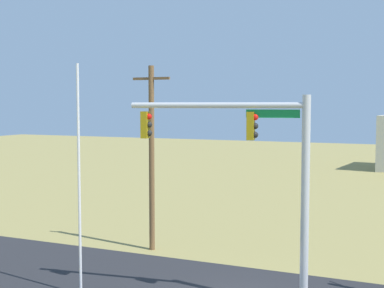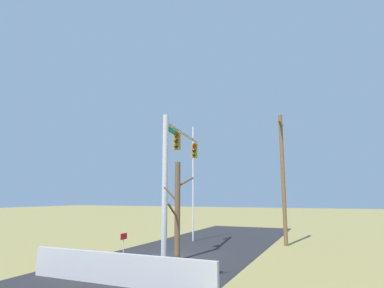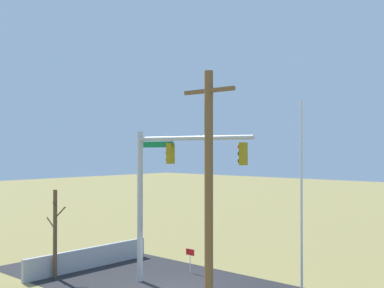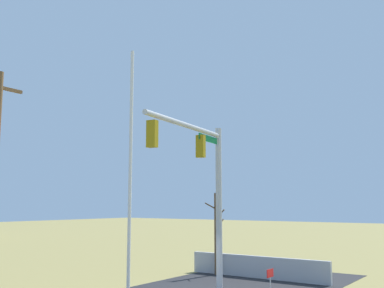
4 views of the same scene
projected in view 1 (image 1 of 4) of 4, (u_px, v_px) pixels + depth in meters
The scene contains 4 objects.
road_surface at pixel (143, 288), 20.07m from camera, with size 28.00×8.00×0.01m, color #232326.
signal_mast at pixel (260, 162), 17.97m from camera, with size 6.25×1.10×7.26m.
flagpole at pixel (79, 181), 19.07m from camera, with size 0.10×0.10×8.39m, color silver.
utility_pole at pixel (152, 155), 25.07m from camera, with size 1.90×0.26×8.75m.
Camera 1 is at (5.52, -17.25, 6.94)m, focal length 49.65 mm.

